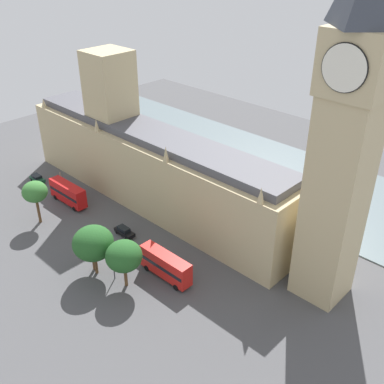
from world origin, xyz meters
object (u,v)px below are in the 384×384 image
(plane_tree_leading, at_px, (93,243))
(car_dark_green_opposite_hall, at_px, (37,178))
(double_decker_bus_corner, at_px, (68,193))
(car_black_near_tower, at_px, (124,231))
(street_lamp_midblock, at_px, (36,203))
(parliament_building, at_px, (147,161))
(plane_tree_under_trees, at_px, (35,192))
(plane_tree_trailing, at_px, (91,241))
(double_decker_bus_by_river_gate, at_px, (166,265))
(pedestrian_kerbside, at_px, (60,175))
(street_lamp_slot_10, at_px, (113,259))
(clock_tower, at_px, (349,125))
(plane_tree_far_end, at_px, (124,256))

(plane_tree_leading, bearing_deg, car_dark_green_opposite_hall, -104.96)
(double_decker_bus_corner, xyz_separation_m, car_black_near_tower, (-0.73, 18.54, -1.75))
(double_decker_bus_corner, xyz_separation_m, street_lamp_midblock, (8.35, 1.83, 1.76))
(parliament_building, xyz_separation_m, plane_tree_under_trees, (22.22, -8.78, -2.12))
(car_dark_green_opposite_hall, xyz_separation_m, plane_tree_trailing, (9.89, 37.14, 5.21))
(double_decker_bus_by_river_gate, height_order, plane_tree_leading, plane_tree_leading)
(plane_tree_under_trees, bearing_deg, pedestrian_kerbside, -133.77)
(pedestrian_kerbside, height_order, street_lamp_slot_10, street_lamp_slot_10)
(car_black_near_tower, distance_m, double_decker_bus_by_river_gate, 15.57)
(clock_tower, distance_m, pedestrian_kerbside, 73.18)
(parliament_building, distance_m, pedestrian_kerbside, 26.09)
(double_decker_bus_by_river_gate, distance_m, plane_tree_leading, 12.90)
(car_black_near_tower, bearing_deg, parliament_building, -149.29)
(parliament_building, relative_size, street_lamp_slot_10, 12.22)
(parliament_building, height_order, plane_tree_under_trees, parliament_building)
(car_black_near_tower, distance_m, street_lamp_slot_10, 13.47)
(double_decker_bus_corner, distance_m, car_black_near_tower, 18.63)
(clock_tower, height_order, street_lamp_slot_10, clock_tower)
(plane_tree_trailing, bearing_deg, clock_tower, 125.92)
(street_lamp_midblock, relative_size, street_lamp_slot_10, 1.07)
(parliament_building, bearing_deg, plane_tree_under_trees, -21.55)
(car_black_near_tower, distance_m, street_lamp_midblock, 19.33)
(plane_tree_under_trees, height_order, plane_tree_trailing, plane_tree_under_trees)
(double_decker_bus_corner, bearing_deg, car_dark_green_opposite_hall, 87.76)
(plane_tree_under_trees, xyz_separation_m, street_lamp_slot_10, (0.29, 25.33, -3.03))
(car_black_near_tower, xyz_separation_m, double_decker_bus_by_river_gate, (2.97, 15.18, 1.75))
(street_lamp_slot_10, bearing_deg, parliament_building, -143.67)
(double_decker_bus_corner, bearing_deg, car_black_near_tower, -88.83)
(plane_tree_under_trees, bearing_deg, clock_tower, 112.58)
(double_decker_bus_by_river_gate, relative_size, plane_tree_trailing, 1.24)
(plane_tree_under_trees, bearing_deg, plane_tree_leading, 86.00)
(plane_tree_trailing, relative_size, street_lamp_midblock, 1.35)
(plane_tree_far_end, bearing_deg, pedestrian_kerbside, -107.91)
(double_decker_bus_by_river_gate, xyz_separation_m, plane_tree_under_trees, (6.17, -31.47, 4.54))
(plane_tree_leading, bearing_deg, double_decker_bus_by_river_gate, 128.63)
(street_lamp_midblock, distance_m, street_lamp_slot_10, 25.75)
(clock_tower, relative_size, plane_tree_trailing, 6.74)
(parliament_building, bearing_deg, clock_tower, 89.45)
(plane_tree_under_trees, xyz_separation_m, street_lamp_midblock, (-0.06, -0.42, -2.78))
(plane_tree_trailing, distance_m, street_lamp_midblock, 21.22)
(parliament_building, height_order, double_decker_bus_corner, parliament_building)
(double_decker_bus_corner, height_order, plane_tree_far_end, plane_tree_far_end)
(pedestrian_kerbside, distance_m, plane_tree_under_trees, 20.91)
(clock_tower, height_order, double_decker_bus_by_river_gate, clock_tower)
(clock_tower, distance_m, double_decker_bus_corner, 62.38)
(car_dark_green_opposite_hall, relative_size, plane_tree_trailing, 0.53)
(clock_tower, xyz_separation_m, double_decker_bus_by_river_gate, (15.63, -20.97, -26.85))
(street_lamp_midblock, bearing_deg, double_decker_bus_corner, -167.62)
(car_black_near_tower, height_order, plane_tree_leading, plane_tree_leading)
(pedestrian_kerbside, bearing_deg, parliament_building, -27.29)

